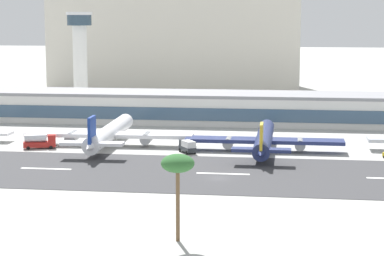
% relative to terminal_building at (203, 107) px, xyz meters
% --- Properties ---
extents(ground_plane, '(1400.00, 1400.00, 0.00)m').
position_rel_terminal_building_xyz_m(ground_plane, '(13.52, -85.30, -5.01)').
color(ground_plane, '#A8A8A3').
extents(runway_strip, '(800.00, 40.12, 0.08)m').
position_rel_terminal_building_xyz_m(runway_strip, '(13.52, -80.60, -4.97)').
color(runway_strip, '#38383A').
rests_on(runway_strip, ground_plane).
extents(runway_centreline_dash_3, '(12.00, 1.20, 0.01)m').
position_rel_terminal_building_xyz_m(runway_centreline_dash_3, '(-26.97, -80.60, -4.92)').
color(runway_centreline_dash_3, white).
rests_on(runway_centreline_dash_3, runway_strip).
extents(runway_centreline_dash_4, '(12.00, 1.20, 0.01)m').
position_rel_terminal_building_xyz_m(runway_centreline_dash_4, '(14.14, -80.60, -4.92)').
color(runway_centreline_dash_4, white).
rests_on(runway_centreline_dash_4, runway_strip).
extents(terminal_building, '(183.25, 22.04, 10.01)m').
position_rel_terminal_building_xyz_m(terminal_building, '(0.00, 0.00, 0.00)').
color(terminal_building, silver).
rests_on(terminal_building, ground_plane).
extents(control_tower, '(10.54, 10.54, 36.72)m').
position_rel_terminal_building_xyz_m(control_tower, '(-55.85, 48.01, 16.92)').
color(control_tower, silver).
rests_on(control_tower, ground_plane).
extents(distant_hotel_block, '(119.08, 39.71, 43.16)m').
position_rel_terminal_building_xyz_m(distant_hotel_block, '(-26.95, 115.24, 16.57)').
color(distant_hotel_block, beige).
rests_on(distant_hotel_block, ground_plane).
extents(airliner_navy_tail_gate_1, '(46.24, 51.01, 10.64)m').
position_rel_terminal_building_xyz_m(airliner_navy_tail_gate_1, '(-20.04, -49.03, -1.62)').
color(airliner_navy_tail_gate_1, white).
rests_on(airliner_navy_tail_gate_1, ground_plane).
extents(airliner_gold_tail_gate_2, '(41.38, 48.20, 10.06)m').
position_rel_terminal_building_xyz_m(airliner_gold_tail_gate_2, '(22.19, -52.09, -1.80)').
color(airliner_gold_tail_gate_2, navy).
rests_on(airliner_gold_tail_gate_2, ground_plane).
extents(service_box_truck_1, '(5.24, 6.35, 3.25)m').
position_rel_terminal_building_xyz_m(service_box_truck_1, '(2.60, -55.90, -3.22)').
color(service_box_truck_1, '#2D3338').
rests_on(service_box_truck_1, ground_plane).
extents(service_fuel_truck_2, '(8.89, 5.15, 3.95)m').
position_rel_terminal_building_xyz_m(service_fuel_truck_2, '(-37.39, -55.04, -2.98)').
color(service_fuel_truck_2, '#B2231E').
rests_on(service_fuel_truck_2, ground_plane).
extents(palm_tree_1, '(5.24, 5.24, 13.90)m').
position_rel_terminal_building_xyz_m(palm_tree_1, '(11.76, -131.24, 7.10)').
color(palm_tree_1, brown).
rests_on(palm_tree_1, ground_plane).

